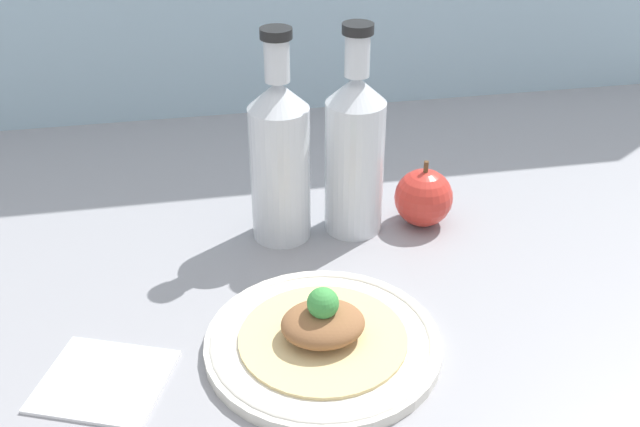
{
  "coord_description": "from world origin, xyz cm",
  "views": [
    {
      "loc": [
        -21.06,
        -73.1,
        53.65
      ],
      "look_at": [
        -7.51,
        -1.17,
        9.77
      ],
      "focal_mm": 42.0,
      "sensor_mm": 36.0,
      "label": 1
    }
  ],
  "objects_px": {
    "apple": "(424,198)",
    "cider_bottle_left": "(280,157)",
    "plated_food": "(323,326)",
    "cider_bottle_right": "(355,151)",
    "plate": "(323,343)"
  },
  "relations": [
    {
      "from": "apple",
      "to": "cider_bottle_left",
      "type": "bearing_deg",
      "value": 177.93
    },
    {
      "from": "plated_food",
      "to": "cider_bottle_right",
      "type": "distance_m",
      "value": 0.26
    },
    {
      "from": "plate",
      "to": "cider_bottle_right",
      "type": "bearing_deg",
      "value": 69.85
    },
    {
      "from": "plated_food",
      "to": "cider_bottle_left",
      "type": "bearing_deg",
      "value": 92.5
    },
    {
      "from": "plate",
      "to": "cider_bottle_left",
      "type": "bearing_deg",
      "value": 92.5
    },
    {
      "from": "cider_bottle_left",
      "to": "apple",
      "type": "height_order",
      "value": "cider_bottle_left"
    },
    {
      "from": "cider_bottle_right",
      "to": "plated_food",
      "type": "bearing_deg",
      "value": -110.15
    },
    {
      "from": "plate",
      "to": "cider_bottle_left",
      "type": "distance_m",
      "value": 0.26
    },
    {
      "from": "cider_bottle_right",
      "to": "apple",
      "type": "xyz_separation_m",
      "value": [
        0.09,
        -0.01,
        -0.08
      ]
    },
    {
      "from": "cider_bottle_right",
      "to": "apple",
      "type": "height_order",
      "value": "cider_bottle_right"
    },
    {
      "from": "plate",
      "to": "plated_food",
      "type": "distance_m",
      "value": 0.02
    },
    {
      "from": "plated_food",
      "to": "cider_bottle_left",
      "type": "relative_size",
      "value": 0.65
    },
    {
      "from": "plate",
      "to": "cider_bottle_right",
      "type": "relative_size",
      "value": 0.91
    },
    {
      "from": "plated_food",
      "to": "cider_bottle_right",
      "type": "height_order",
      "value": "cider_bottle_right"
    },
    {
      "from": "cider_bottle_left",
      "to": "apple",
      "type": "xyz_separation_m",
      "value": [
        0.19,
        -0.01,
        -0.08
      ]
    }
  ]
}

